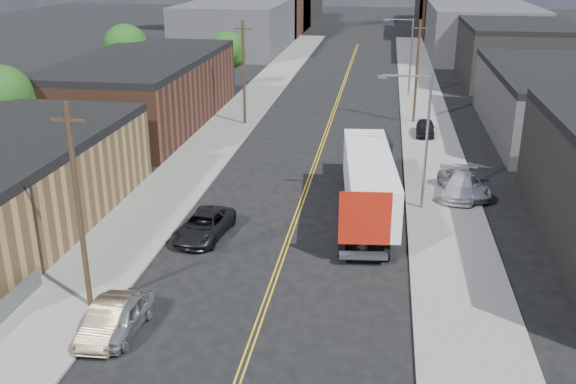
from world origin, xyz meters
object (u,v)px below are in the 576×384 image
(semi_truck, at_px, (369,175))
(car_right_lot_b, at_px, (461,185))
(car_left_c, at_px, (204,226))
(car_right_lot_c, at_px, (425,128))
(car_right_lot_a, at_px, (464,184))
(car_left_b, at_px, (108,320))
(car_left_a, at_px, (121,317))

(semi_truck, xyz_separation_m, car_right_lot_b, (6.20, 3.22, -1.51))
(car_left_c, xyz_separation_m, car_right_lot_b, (15.70, 8.92, 0.17))
(car_right_lot_b, height_order, car_right_lot_c, car_right_lot_b)
(car_left_c, distance_m, car_right_lot_c, 28.25)
(semi_truck, height_order, car_right_lot_a, semi_truck)
(car_left_b, bearing_deg, car_left_c, 80.19)
(car_right_lot_b, bearing_deg, car_right_lot_c, 107.23)
(car_left_c, bearing_deg, car_right_lot_b, 36.16)
(semi_truck, bearing_deg, car_right_lot_b, 22.05)
(car_right_lot_b, bearing_deg, car_left_b, -119.87)
(semi_truck, xyz_separation_m, car_left_b, (-10.90, -16.36, -1.70))
(car_left_a, distance_m, car_right_lot_c, 37.98)
(car_left_c, bearing_deg, semi_truck, 37.50)
(car_right_lot_b, bearing_deg, car_right_lot_a, 66.09)
(car_left_b, distance_m, car_right_lot_a, 26.51)
(car_left_a, xyz_separation_m, car_right_lot_a, (16.88, 19.76, 0.14))
(car_left_b, distance_m, car_right_lot_c, 38.41)
(car_left_b, height_order, car_left_c, car_left_c)
(car_left_a, distance_m, car_right_lot_b, 25.48)
(car_left_a, bearing_deg, car_right_lot_b, 52.34)
(car_left_b, bearing_deg, car_right_lot_b, 46.53)
(car_right_lot_a, height_order, car_right_lot_c, car_right_lot_a)
(car_right_lot_c, bearing_deg, car_left_a, -111.18)
(semi_truck, height_order, car_left_a, semi_truck)
(car_right_lot_a, bearing_deg, car_right_lot_b, -140.67)
(semi_truck, xyz_separation_m, car_right_lot_c, (4.58, 18.80, -1.57))
(semi_truck, bearing_deg, car_left_a, -128.18)
(car_left_c, relative_size, car_right_lot_a, 1.02)
(car_left_a, relative_size, car_right_lot_a, 0.83)
(car_left_a, relative_size, car_right_lot_c, 1.06)
(car_right_lot_a, bearing_deg, car_left_a, -145.99)
(car_right_lot_a, relative_size, car_right_lot_c, 1.27)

